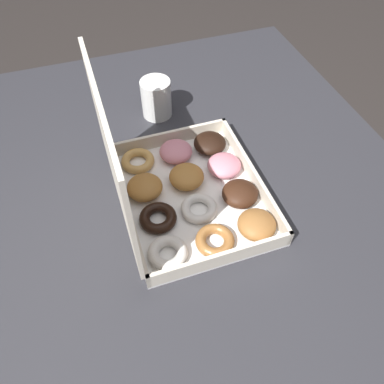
% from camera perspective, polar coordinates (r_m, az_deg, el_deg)
% --- Properties ---
extents(ground_plane, '(8.00, 8.00, 0.00)m').
position_cam_1_polar(ground_plane, '(1.49, 0.39, -18.02)').
color(ground_plane, '#2D2826').
extents(dining_table, '(1.21, 0.99, 0.74)m').
position_cam_1_polar(dining_table, '(0.91, 0.61, -2.88)').
color(dining_table, '#2D2D33').
rests_on(dining_table, ground_plane).
extents(donut_box, '(0.36, 0.30, 0.30)m').
position_cam_1_polar(donut_box, '(0.78, -1.55, 1.18)').
color(donut_box, white).
rests_on(donut_box, dining_table).
extents(coffee_mug, '(0.08, 0.08, 0.10)m').
position_cam_1_polar(coffee_mug, '(1.00, -5.47, 14.11)').
color(coffee_mug, white).
rests_on(coffee_mug, dining_table).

